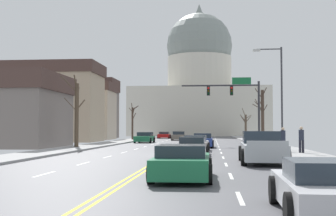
{
  "coord_description": "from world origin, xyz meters",
  "views": [
    {
      "loc": [
        2.8,
        -30.24,
        1.73
      ],
      "look_at": [
        -2.51,
        24.88,
        4.26
      ],
      "focal_mm": 47.98,
      "sensor_mm": 36.0,
      "label": 1
    }
  ],
  "objects_px": {
    "pickup_truck_near_03": "(262,149)",
    "sedan_oncoming_00": "(145,138)",
    "signal_gantry": "(237,97)",
    "pedestrian_00": "(301,138)",
    "sedan_near_04": "(182,163)",
    "sedan_near_01": "(196,144)",
    "sedan_near_00": "(203,141)",
    "sedan_near_02": "(193,147)",
    "pedestrian_01": "(283,138)",
    "street_lamp_right": "(278,89)",
    "sedan_near_05": "(330,189)",
    "sedan_oncoming_01": "(179,136)",
    "sedan_oncoming_02": "(164,135)"
  },
  "relations": [
    {
      "from": "pickup_truck_near_03",
      "to": "sedan_oncoming_00",
      "type": "distance_m",
      "value": 33.15
    },
    {
      "from": "signal_gantry",
      "to": "pedestrian_00",
      "type": "distance_m",
      "value": 16.41
    },
    {
      "from": "signal_gantry",
      "to": "sedan_oncoming_00",
      "type": "xyz_separation_m",
      "value": [
        -10.69,
        8.58,
        -4.34
      ]
    },
    {
      "from": "sedan_near_04",
      "to": "sedan_near_01",
      "type": "bearing_deg",
      "value": 90.62
    },
    {
      "from": "sedan_near_00",
      "to": "sedan_near_01",
      "type": "bearing_deg",
      "value": -93.66
    },
    {
      "from": "sedan_near_01",
      "to": "pickup_truck_near_03",
      "type": "xyz_separation_m",
      "value": [
        3.74,
        -11.55,
        0.14
      ]
    },
    {
      "from": "sedan_near_02",
      "to": "pedestrian_01",
      "type": "xyz_separation_m",
      "value": [
        6.17,
        2.83,
        0.51
      ]
    },
    {
      "from": "sedan_oncoming_00",
      "to": "pedestrian_00",
      "type": "height_order",
      "value": "pedestrian_00"
    },
    {
      "from": "street_lamp_right",
      "to": "sedan_near_02",
      "type": "height_order",
      "value": "street_lamp_right"
    },
    {
      "from": "sedan_near_05",
      "to": "sedan_oncoming_00",
      "type": "distance_m",
      "value": 46.35
    },
    {
      "from": "sedan_near_05",
      "to": "pedestrian_00",
      "type": "bearing_deg",
      "value": 80.39
    },
    {
      "from": "sedan_oncoming_01",
      "to": "pedestrian_01",
      "type": "relative_size",
      "value": 2.64
    },
    {
      "from": "pedestrian_00",
      "to": "sedan_oncoming_00",
      "type": "bearing_deg",
      "value": 120.05
    },
    {
      "from": "signal_gantry",
      "to": "pickup_truck_near_03",
      "type": "xyz_separation_m",
      "value": [
        -0.04,
        -22.82,
        -4.23
      ]
    },
    {
      "from": "sedan_near_01",
      "to": "sedan_near_02",
      "type": "relative_size",
      "value": 1.02
    },
    {
      "from": "street_lamp_right",
      "to": "sedan_near_01",
      "type": "height_order",
      "value": "street_lamp_right"
    },
    {
      "from": "pickup_truck_near_03",
      "to": "sedan_oncoming_01",
      "type": "xyz_separation_m",
      "value": [
        -7.32,
        42.98,
        -0.1
      ]
    },
    {
      "from": "sedan_near_01",
      "to": "sedan_near_02",
      "type": "bearing_deg",
      "value": -90.09
    },
    {
      "from": "sedan_near_00",
      "to": "pedestrian_00",
      "type": "distance_m",
      "value": 12.9
    },
    {
      "from": "sedan_near_05",
      "to": "sedan_oncoming_02",
      "type": "bearing_deg",
      "value": 98.71
    },
    {
      "from": "sedan_near_00",
      "to": "sedan_oncoming_01",
      "type": "relative_size",
      "value": 1.03
    },
    {
      "from": "sedan_near_05",
      "to": "sedan_near_04",
      "type": "bearing_deg",
      "value": 118.55
    },
    {
      "from": "sedan_near_04",
      "to": "sedan_oncoming_01",
      "type": "distance_m",
      "value": 50.78
    },
    {
      "from": "sedan_oncoming_02",
      "to": "pedestrian_01",
      "type": "bearing_deg",
      "value": -74.07
    },
    {
      "from": "sedan_near_02",
      "to": "pickup_truck_near_03",
      "type": "xyz_separation_m",
      "value": [
        3.75,
        -6.02,
        0.16
      ]
    },
    {
      "from": "sedan_near_02",
      "to": "sedan_oncoming_02",
      "type": "relative_size",
      "value": 1.01
    },
    {
      "from": "sedan_near_02",
      "to": "pickup_truck_near_03",
      "type": "bearing_deg",
      "value": -58.1
    },
    {
      "from": "signal_gantry",
      "to": "sedan_oncoming_00",
      "type": "distance_m",
      "value": 14.38
    },
    {
      "from": "sedan_near_04",
      "to": "pedestrian_01",
      "type": "height_order",
      "value": "pedestrian_01"
    },
    {
      "from": "sedan_near_01",
      "to": "sedan_oncoming_00",
      "type": "bearing_deg",
      "value": 109.2
    },
    {
      "from": "street_lamp_right",
      "to": "sedan_near_04",
      "type": "xyz_separation_m",
      "value": [
        -6.1,
        -19.65,
        -4.23
      ]
    },
    {
      "from": "sedan_oncoming_00",
      "to": "pedestrian_00",
      "type": "bearing_deg",
      "value": -59.95
    },
    {
      "from": "sedan_near_00",
      "to": "sedan_oncoming_01",
      "type": "distance_m",
      "value": 25.05
    },
    {
      "from": "signal_gantry",
      "to": "sedan_near_05",
      "type": "bearing_deg",
      "value": -90.39
    },
    {
      "from": "signal_gantry",
      "to": "pickup_truck_near_03",
      "type": "bearing_deg",
      "value": -90.11
    },
    {
      "from": "sedan_near_04",
      "to": "pedestrian_00",
      "type": "bearing_deg",
      "value": 65.19
    },
    {
      "from": "sedan_near_05",
      "to": "sedan_oncoming_00",
      "type": "relative_size",
      "value": 0.95
    },
    {
      "from": "sedan_near_01",
      "to": "sedan_oncoming_01",
      "type": "relative_size",
      "value": 1.03
    },
    {
      "from": "sedan_oncoming_02",
      "to": "pickup_truck_near_03",
      "type": "bearing_deg",
      "value": -78.94
    },
    {
      "from": "sedan_near_00",
      "to": "sedan_near_02",
      "type": "distance_m",
      "value": 12.24
    },
    {
      "from": "sedan_near_00",
      "to": "pickup_truck_near_03",
      "type": "height_order",
      "value": "pickup_truck_near_03"
    },
    {
      "from": "pickup_truck_near_03",
      "to": "sedan_oncoming_01",
      "type": "bearing_deg",
      "value": 99.66
    },
    {
      "from": "pickup_truck_near_03",
      "to": "sedan_oncoming_02",
      "type": "distance_m",
      "value": 55.92
    },
    {
      "from": "street_lamp_right",
      "to": "sedan_oncoming_01",
      "type": "distance_m",
      "value": 32.8
    },
    {
      "from": "street_lamp_right",
      "to": "pedestrian_00",
      "type": "relative_size",
      "value": 4.57
    },
    {
      "from": "sedan_oncoming_01",
      "to": "pedestrian_00",
      "type": "relative_size",
      "value": 2.57
    },
    {
      "from": "sedan_near_01",
      "to": "sedan_near_04",
      "type": "xyz_separation_m",
      "value": [
        0.21,
        -19.21,
        -0.01
      ]
    },
    {
      "from": "sedan_oncoming_00",
      "to": "pedestrian_01",
      "type": "distance_m",
      "value": 26.07
    },
    {
      "from": "street_lamp_right",
      "to": "pedestrian_01",
      "type": "bearing_deg",
      "value": -92.72
    },
    {
      "from": "sedan_near_04",
      "to": "sedan_oncoming_02",
      "type": "distance_m",
      "value": 62.95
    }
  ]
}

